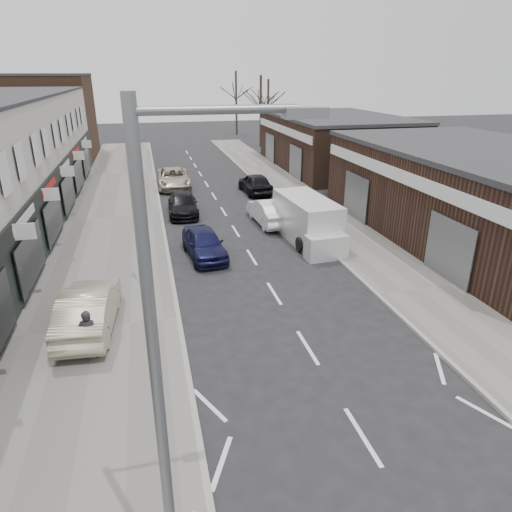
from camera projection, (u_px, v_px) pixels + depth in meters
ground at (406, 506)px, 9.39m from camera, size 160.00×160.00×0.00m
pavement_left at (114, 218)px, 27.72m from camera, size 5.50×64.00×0.12m
pavement_right at (308, 205)px, 30.44m from camera, size 3.50×64.00×0.12m
brick_block_far at (50, 118)px, 45.50m from camera, size 8.00×10.00×8.00m
right_unit_near at (484, 196)px, 23.88m from camera, size 10.00×18.00×4.50m
right_unit_far at (335, 143)px, 41.91m from camera, size 10.00×16.00×4.50m
tree_far_a at (261, 147)px, 54.61m from camera, size 3.60×3.60×8.00m
tree_far_b at (268, 139)px, 60.56m from camera, size 3.60×3.60×7.50m
tree_far_c at (237, 134)px, 65.31m from camera, size 3.60×3.60×8.50m
street_lamp at (170, 375)px, 5.95m from camera, size 2.23×0.22×8.00m
warning_sign at (138, 236)px, 18.25m from camera, size 0.12×0.80×2.70m
white_van at (308, 221)px, 23.83m from camera, size 2.37×5.90×2.25m
sedan_on_pavement at (89, 309)px, 15.40m from camera, size 1.94×4.70×1.52m
pedestrian at (88, 335)px, 13.78m from camera, size 0.61×0.42×1.62m
parked_car_left_a at (204, 243)px, 21.81m from camera, size 2.04×4.23×1.39m
parked_car_left_b at (183, 204)px, 28.43m from camera, size 1.95×4.45×1.27m
parked_car_left_c at (173, 178)px, 35.02m from camera, size 2.50×5.28×1.46m
parked_car_right_a at (269, 211)px, 26.67m from camera, size 1.78×4.55×1.48m
parked_car_right_b at (255, 183)px, 33.38m from camera, size 1.97×4.44×1.48m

